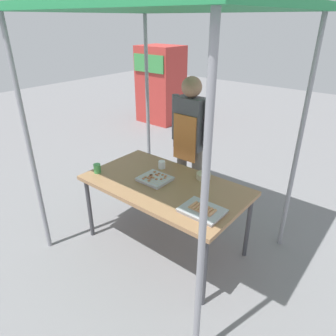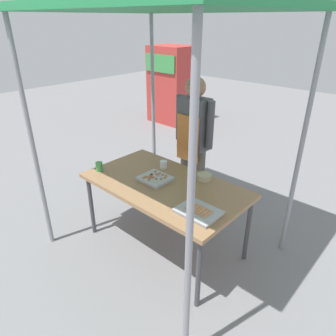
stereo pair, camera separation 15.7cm
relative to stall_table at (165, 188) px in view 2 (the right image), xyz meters
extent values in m
plane|color=slate|center=(0.00, 0.00, -0.70)|extent=(18.00, 18.00, 0.00)
cube|color=#9E724C|center=(0.00, 0.00, 0.03)|extent=(1.60, 0.90, 0.04)
cylinder|color=#3F3F44|center=(-0.74, -0.39, -0.34)|extent=(0.04, 0.04, 0.71)
cylinder|color=#3F3F44|center=(0.74, -0.39, -0.34)|extent=(0.04, 0.04, 0.71)
cylinder|color=#3F3F44|center=(-0.74, 0.39, -0.34)|extent=(0.04, 0.04, 0.71)
cylinder|color=#3F3F44|center=(0.74, 0.39, -0.34)|extent=(0.04, 0.04, 0.71)
cylinder|color=gray|center=(-0.95, -0.80, 0.43)|extent=(0.04, 0.04, 2.25)
cylinder|color=gray|center=(0.95, -0.80, 0.43)|extent=(0.04, 0.04, 2.25)
cylinder|color=gray|center=(-0.95, 0.80, 0.43)|extent=(0.04, 0.04, 2.25)
cylinder|color=gray|center=(0.95, 0.80, 0.43)|extent=(0.04, 0.04, 2.25)
cube|color=#237F47|center=(0.00, 0.00, 1.58)|extent=(2.10, 1.80, 0.06)
cube|color=#ADADB2|center=(0.56, -0.19, 0.06)|extent=(0.34, 0.26, 0.02)
cube|color=#ADADB2|center=(0.56, -0.19, 0.08)|extent=(0.35, 0.27, 0.01)
cylinder|color=tan|center=(0.47, -0.19, 0.09)|extent=(0.03, 0.11, 0.03)
cylinder|color=tan|center=(0.50, -0.19, 0.09)|extent=(0.03, 0.11, 0.03)
cylinder|color=tan|center=(0.53, -0.19, 0.09)|extent=(0.03, 0.11, 0.03)
cylinder|color=tan|center=(0.56, -0.19, 0.09)|extent=(0.03, 0.11, 0.03)
cylinder|color=tan|center=(0.59, -0.19, 0.09)|extent=(0.03, 0.11, 0.03)
cylinder|color=tan|center=(0.62, -0.19, 0.09)|extent=(0.03, 0.11, 0.03)
cylinder|color=tan|center=(0.65, -0.19, 0.09)|extent=(0.03, 0.11, 0.03)
cube|color=#ADADB2|center=(-0.12, -0.01, 0.06)|extent=(0.28, 0.26, 0.02)
cube|color=#ADADB2|center=(-0.12, -0.01, 0.08)|extent=(0.30, 0.27, 0.01)
cylinder|color=tan|center=(-0.12, -0.10, 0.08)|extent=(0.26, 0.01, 0.01)
cube|color=#B7663D|center=(-0.11, -0.10, 0.08)|extent=(0.02, 0.02, 0.02)
cube|color=#B7663D|center=(-0.19, -0.10, 0.08)|extent=(0.02, 0.02, 0.02)
cylinder|color=tan|center=(-0.12, -0.07, 0.08)|extent=(0.26, 0.01, 0.01)
cube|color=#B7663D|center=(-0.16, -0.07, 0.08)|extent=(0.02, 0.02, 0.02)
cube|color=#B7663D|center=(-0.13, -0.07, 0.08)|extent=(0.02, 0.02, 0.02)
cube|color=#B7663D|center=(-0.19, -0.07, 0.08)|extent=(0.02, 0.02, 0.02)
cylinder|color=tan|center=(-0.12, -0.03, 0.08)|extent=(0.26, 0.01, 0.01)
cube|color=#B7663D|center=(-0.12, -0.03, 0.08)|extent=(0.02, 0.02, 0.02)
cube|color=#B7663D|center=(-0.08, -0.03, 0.08)|extent=(0.02, 0.02, 0.02)
cube|color=#B7663D|center=(-0.15, -0.03, 0.08)|extent=(0.02, 0.02, 0.02)
cube|color=#B7663D|center=(-0.17, -0.03, 0.08)|extent=(0.02, 0.02, 0.02)
cylinder|color=tan|center=(-0.12, 0.00, 0.08)|extent=(0.26, 0.01, 0.01)
cube|color=#B7663D|center=(-0.17, 0.00, 0.08)|extent=(0.02, 0.02, 0.02)
cube|color=#B7663D|center=(-0.18, 0.00, 0.08)|extent=(0.02, 0.02, 0.02)
cube|color=#B7663D|center=(-0.18, 0.00, 0.08)|extent=(0.02, 0.02, 0.02)
cube|color=#B7663D|center=(-0.04, 0.00, 0.08)|extent=(0.02, 0.02, 0.02)
cylinder|color=tan|center=(-0.12, 0.04, 0.08)|extent=(0.26, 0.01, 0.01)
cube|color=#B7663D|center=(-0.13, 0.04, 0.08)|extent=(0.02, 0.02, 0.02)
cube|color=#B7663D|center=(-0.15, 0.04, 0.08)|extent=(0.02, 0.02, 0.02)
cube|color=#B7663D|center=(-0.03, 0.04, 0.08)|extent=(0.02, 0.02, 0.02)
cylinder|color=tan|center=(-0.12, 0.08, 0.08)|extent=(0.26, 0.01, 0.01)
cube|color=#B7663D|center=(-0.05, 0.08, 0.08)|extent=(0.02, 0.02, 0.02)
cube|color=#B7663D|center=(-0.14, 0.08, 0.08)|extent=(0.02, 0.02, 0.02)
cube|color=#B7663D|center=(-0.20, 0.08, 0.08)|extent=(0.02, 0.02, 0.02)
cube|color=#B7663D|center=(-0.09, 0.08, 0.08)|extent=(0.02, 0.02, 0.02)
cylinder|color=#BFB28C|center=(0.23, 0.33, 0.08)|extent=(0.15, 0.15, 0.06)
cylinder|color=#3F994C|center=(-0.70, -0.26, 0.10)|extent=(0.07, 0.07, 0.10)
cylinder|color=white|center=(-0.25, 0.25, 0.09)|extent=(0.07, 0.07, 0.08)
cylinder|color=#595147|center=(-0.34, 0.74, -0.28)|extent=(0.12, 0.12, 0.84)
cylinder|color=#595147|center=(-0.12, 0.74, -0.28)|extent=(0.12, 0.12, 0.84)
cube|color=#4C4C51|center=(-0.23, 0.74, 0.43)|extent=(0.34, 0.20, 0.59)
cube|color=#CC7233|center=(-0.23, 0.63, 0.29)|extent=(0.30, 0.02, 0.53)
cylinder|color=#4C4C51|center=(-0.45, 0.74, 0.46)|extent=(0.08, 0.08, 0.53)
cylinder|color=#4C4C51|center=(-0.01, 0.74, 0.46)|extent=(0.08, 0.08, 0.53)
sphere|color=#9E7256|center=(-0.23, 0.74, 0.84)|extent=(0.23, 0.23, 0.23)
cube|color=#BF3833|center=(-2.94, 3.38, 0.14)|extent=(0.92, 0.75, 1.68)
cube|color=#3F994C|center=(-2.94, 2.98, 0.64)|extent=(0.83, 0.03, 0.36)
camera|label=1|loc=(1.70, -2.02, 1.51)|focal=32.95mm
camera|label=2|loc=(1.81, -1.92, 1.51)|focal=32.95mm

